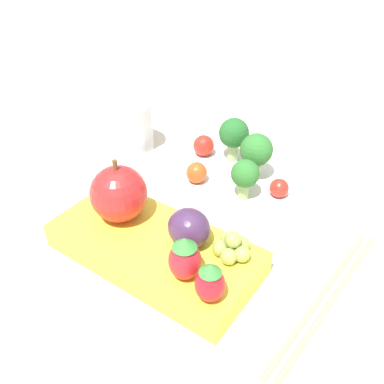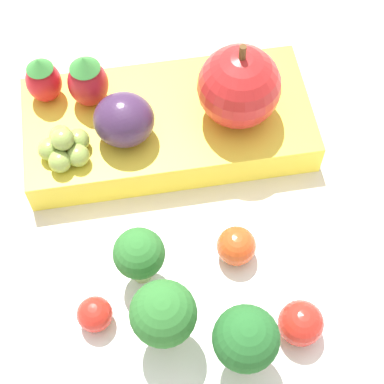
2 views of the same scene
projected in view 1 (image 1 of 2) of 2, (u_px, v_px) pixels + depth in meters
ground_plane at (188, 221)px, 0.49m from camera, size 4.00×4.00×0.00m
bento_box_savoury at (222, 180)px, 0.54m from camera, size 0.21×0.13×0.02m
bento_box_fruit at (154, 249)px, 0.43m from camera, size 0.22×0.12×0.03m
broccoli_floret_0 at (234, 135)px, 0.53m from camera, size 0.04×0.04×0.06m
broccoli_floret_1 at (245, 175)px, 0.47m from camera, size 0.03×0.03×0.05m
broccoli_floret_2 at (256, 151)px, 0.50m from camera, size 0.04×0.04×0.06m
cherry_tomato_0 at (279, 188)px, 0.49m from camera, size 0.02×0.02×0.02m
cherry_tomato_1 at (204, 146)px, 0.56m from camera, size 0.03×0.03×0.03m
cherry_tomato_2 at (197, 173)px, 0.51m from camera, size 0.03×0.03×0.03m
apple at (119, 194)px, 0.43m from camera, size 0.06×0.06×0.07m
strawberry_0 at (210, 282)px, 0.35m from camera, size 0.03×0.03×0.04m
strawberry_1 at (185, 258)px, 0.37m from camera, size 0.03×0.03×0.04m
plum at (189, 228)px, 0.41m from camera, size 0.04×0.04×0.04m
grape_cluster at (232, 247)px, 0.40m from camera, size 0.04×0.04×0.03m
drinking_cup at (126, 128)px, 0.59m from camera, size 0.07×0.07×0.07m
chopsticks_pair at (326, 298)px, 0.39m from camera, size 0.02×0.21×0.01m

